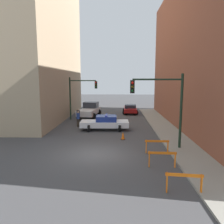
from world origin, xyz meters
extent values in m
plane|color=#424244|center=(0.00, 0.00, 0.00)|extent=(120.00, 120.00, 0.00)
cube|color=gray|center=(6.20, 0.00, 0.06)|extent=(2.40, 44.00, 0.12)
cube|color=tan|center=(-12.00, 14.00, 12.49)|extent=(14.00, 20.00, 24.98)
cylinder|color=black|center=(5.90, 1.24, 2.72)|extent=(0.18, 0.18, 5.20)
cylinder|color=black|center=(4.20, 1.24, 4.92)|extent=(3.40, 0.12, 0.12)
cube|color=black|center=(2.50, 1.24, 4.42)|extent=(0.30, 0.22, 0.90)
sphere|color=red|center=(2.50, 1.10, 4.69)|extent=(0.18, 0.18, 0.18)
sphere|color=#4C3D0C|center=(2.50, 1.10, 4.42)|extent=(0.18, 0.18, 0.18)
sphere|color=#0C4219|center=(2.50, 1.10, 4.15)|extent=(0.18, 0.18, 0.18)
cylinder|color=black|center=(-4.40, 12.68, 2.60)|extent=(0.18, 0.18, 5.20)
cylinder|color=black|center=(-2.80, 12.68, 4.80)|extent=(3.20, 0.12, 0.12)
cube|color=black|center=(-1.20, 12.68, 4.30)|extent=(0.30, 0.22, 0.90)
sphere|color=red|center=(-1.20, 12.53, 4.57)|extent=(0.18, 0.18, 0.18)
sphere|color=#4C3D0C|center=(-1.20, 12.53, 4.30)|extent=(0.18, 0.18, 0.18)
sphere|color=#0C4219|center=(-1.20, 12.53, 4.03)|extent=(0.18, 0.18, 0.18)
cube|color=white|center=(0.18, 7.19, 0.60)|extent=(4.75, 1.97, 0.55)
cube|color=navy|center=(0.36, 7.19, 1.14)|extent=(2.02, 1.68, 0.52)
cylinder|color=black|center=(-1.26, 6.30, 0.33)|extent=(0.24, 0.67, 0.66)
cylinder|color=black|center=(-1.30, 8.00, 0.33)|extent=(0.24, 0.67, 0.66)
cylinder|color=black|center=(1.65, 6.37, 0.33)|extent=(0.24, 0.67, 0.66)
cylinder|color=black|center=(1.61, 8.07, 0.33)|extent=(0.24, 0.67, 0.66)
cube|color=#2633BF|center=(0.36, 7.19, 1.46)|extent=(0.24, 1.39, 0.12)
cube|color=silver|center=(-2.37, 14.74, 0.75)|extent=(2.61, 5.60, 0.70)
cube|color=#2D333D|center=(-2.25, 15.81, 1.50)|extent=(2.03, 1.93, 0.80)
cylinder|color=black|center=(-3.09, 16.51, 0.40)|extent=(0.82, 0.35, 0.80)
cylinder|color=black|center=(-1.27, 16.30, 0.40)|extent=(0.82, 0.35, 0.80)
cylinder|color=black|center=(-3.48, 13.19, 0.40)|extent=(0.82, 0.35, 0.80)
cylinder|color=black|center=(-1.65, 12.97, 0.40)|extent=(0.82, 0.35, 0.80)
cube|color=maroon|center=(3.28, 18.00, 0.57)|extent=(1.95, 4.36, 0.52)
cube|color=#232833|center=(3.27, 17.83, 1.07)|extent=(1.65, 1.86, 0.48)
cylinder|color=black|center=(2.50, 19.36, 0.31)|extent=(0.63, 0.24, 0.62)
cylinder|color=black|center=(4.15, 19.30, 0.31)|extent=(0.63, 0.24, 0.62)
cylinder|color=black|center=(2.40, 16.70, 0.31)|extent=(0.63, 0.24, 0.62)
cylinder|color=black|center=(4.06, 16.64, 0.31)|extent=(0.63, 0.24, 0.62)
cylinder|color=#382D23|center=(-2.69, 8.57, 0.41)|extent=(0.38, 0.38, 0.82)
cylinder|color=navy|center=(-2.69, 8.57, 1.13)|extent=(0.48, 0.48, 0.62)
sphere|color=tan|center=(-2.69, 8.57, 1.55)|extent=(0.29, 0.29, 0.22)
cylinder|color=#474C66|center=(-3.06, 10.63, 0.41)|extent=(0.39, 0.39, 0.82)
cylinder|color=black|center=(-3.06, 10.63, 1.13)|extent=(0.50, 0.50, 0.62)
sphere|color=tan|center=(-3.06, 10.63, 1.55)|extent=(0.30, 0.30, 0.22)
cube|color=orange|center=(4.40, -4.94, 0.83)|extent=(1.60, 0.23, 0.14)
cube|color=orange|center=(3.68, -4.86, 0.45)|extent=(0.07, 0.16, 0.90)
cube|color=orange|center=(5.11, -5.02, 0.45)|extent=(0.07, 0.16, 0.90)
cube|color=orange|center=(4.02, -2.08, 0.83)|extent=(1.60, 0.11, 0.14)
cube|color=orange|center=(3.30, -2.05, 0.45)|extent=(0.06, 0.16, 0.90)
cube|color=orange|center=(4.74, -2.10, 0.45)|extent=(0.06, 0.16, 0.90)
cube|color=orange|center=(4.14, 0.31, 0.83)|extent=(1.60, 0.08, 0.14)
cube|color=orange|center=(3.42, 0.32, 0.45)|extent=(0.05, 0.16, 0.90)
cube|color=orange|center=(4.86, 0.30, 0.45)|extent=(0.05, 0.16, 0.90)
cube|color=black|center=(1.93, 3.66, 0.02)|extent=(0.36, 0.36, 0.04)
cone|color=#F2600C|center=(1.93, 3.66, 0.35)|extent=(0.28, 0.28, 0.62)
camera|label=1|loc=(1.56, -13.90, 4.89)|focal=35.00mm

